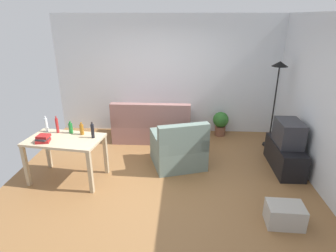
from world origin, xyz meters
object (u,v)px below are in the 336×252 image
(tv_stand, at_px, (285,156))
(bottle_dark, at_px, (93,131))
(potted_plant, at_px, (221,122))
(book_stack, at_px, (43,139))
(tv, at_px, (289,133))
(couch, at_px, (152,126))
(bottle_amber, at_px, (82,129))
(torchiere_lamp, at_px, (277,81))
(desk, at_px, (65,145))
(armchair, at_px, (179,150))
(bottle_red, at_px, (57,125))
(bottle_green, at_px, (71,128))
(storage_box, at_px, (285,215))
(bottle_clear, at_px, (46,125))

(tv_stand, height_order, bottle_dark, bottle_dark)
(potted_plant, height_order, book_stack, book_stack)
(tv, height_order, bottle_dark, bottle_dark)
(couch, height_order, tv_stand, couch)
(bottle_amber, bearing_deg, book_stack, -146.78)
(couch, xyz_separation_m, torchiere_lamp, (2.57, -0.20, 1.11))
(tv, xyz_separation_m, desk, (-3.82, -0.59, -0.05))
(desk, relative_size, armchair, 1.15)
(couch, height_order, book_stack, couch)
(bottle_red, distance_m, bottle_dark, 0.70)
(desk, height_order, bottle_amber, bottle_amber)
(desk, bearing_deg, couch, 62.27)
(bottle_green, distance_m, bottle_dark, 0.47)
(tv_stand, height_order, bottle_red, bottle_red)
(storage_box, bearing_deg, armchair, 133.41)
(bottle_green, bearing_deg, bottle_amber, -12.43)
(potted_plant, distance_m, bottle_clear, 3.74)
(torchiere_lamp, bearing_deg, tv_stand, -90.00)
(armchair, height_order, bottle_dark, bottle_dark)
(storage_box, xyz_separation_m, bottle_red, (-3.53, 1.20, 0.74))
(book_stack, bearing_deg, tv_stand, 10.29)
(bottle_red, bearing_deg, torchiere_lamp, 18.38)
(couch, bearing_deg, bottle_dark, 65.60)
(bottle_dark, bearing_deg, potted_plant, 40.81)
(storage_box, xyz_separation_m, book_stack, (-3.61, 0.81, 0.66))
(potted_plant, xyz_separation_m, storage_box, (0.51, -3.04, -0.18))
(couch, distance_m, tv_stand, 2.83)
(tv_stand, relative_size, bottle_dark, 4.01)
(potted_plant, relative_size, bottle_dark, 2.08)
(bottle_clear, height_order, bottle_dark, bottle_clear)
(desk, bearing_deg, armchair, 24.62)
(potted_plant, xyz_separation_m, bottle_clear, (-3.23, -1.80, 0.56))
(tv_stand, bearing_deg, desk, 98.85)
(tv_stand, xyz_separation_m, book_stack, (-4.09, -0.74, 0.57))
(tv_stand, relative_size, desk, 0.86)
(bottle_amber, bearing_deg, couch, 57.54)
(potted_plant, bearing_deg, couch, -168.76)
(torchiere_lamp, distance_m, bottle_red, 4.27)
(torchiere_lamp, bearing_deg, bottle_red, -161.62)
(couch, bearing_deg, storage_box, 127.36)
(bottle_clear, xyz_separation_m, book_stack, (0.14, -0.43, -0.07))
(storage_box, distance_m, bottle_dark, 3.12)
(torchiere_lamp, xyz_separation_m, bottle_red, (-4.02, -1.34, -0.52))
(tv_stand, height_order, desk, desk)
(torchiere_lamp, height_order, bottle_green, torchiere_lamp)
(storage_box, distance_m, bottle_red, 3.80)
(tv, height_order, bottle_red, bottle_red)
(tv_stand, relative_size, bottle_clear, 3.91)
(bottle_red, xyz_separation_m, bottle_green, (0.23, -0.01, -0.04))
(tv_stand, distance_m, tv, 0.46)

